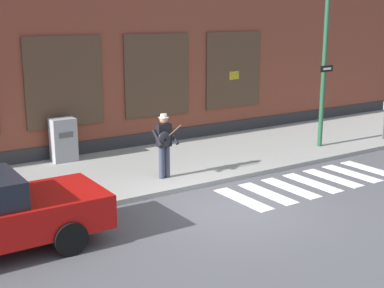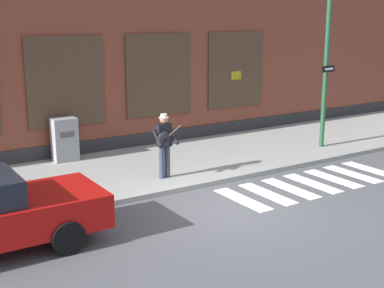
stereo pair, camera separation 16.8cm
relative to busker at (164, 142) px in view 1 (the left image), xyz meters
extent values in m
plane|color=#4C4C51|center=(0.25, -2.51, -1.13)|extent=(160.00, 160.00, 0.00)
cube|color=gray|center=(0.25, 1.34, -1.07)|extent=(28.00, 4.56, 0.13)
cube|color=brown|center=(0.25, 5.62, 2.27)|extent=(28.00, 4.00, 6.80)
cube|color=#28282B|center=(0.25, 3.60, -0.85)|extent=(28.00, 0.04, 0.55)
cube|color=#473323|center=(-1.36, 3.59, 1.33)|extent=(2.44, 0.06, 2.73)
cube|color=black|center=(-1.36, 3.58, 1.33)|extent=(2.32, 0.03, 2.61)
cube|color=#473323|center=(1.86, 3.59, 1.33)|extent=(2.44, 0.06, 2.73)
cube|color=black|center=(1.86, 3.58, 1.33)|extent=(2.32, 0.03, 2.61)
cube|color=#473323|center=(5.09, 3.59, 1.33)|extent=(2.44, 0.06, 2.73)
cube|color=black|center=(5.09, 3.58, 1.33)|extent=(2.32, 0.03, 2.61)
cube|color=yellow|center=(5.09, 3.57, 1.13)|extent=(0.44, 0.02, 0.30)
cube|color=silver|center=(0.92, -2.24, -1.12)|extent=(0.42, 1.90, 0.01)
cube|color=silver|center=(1.72, -2.24, -1.12)|extent=(0.42, 1.90, 0.01)
cube|color=silver|center=(2.51, -2.24, -1.12)|extent=(0.42, 1.90, 0.01)
cube|color=silver|center=(3.31, -2.24, -1.12)|extent=(0.42, 1.90, 0.01)
cube|color=silver|center=(4.11, -2.24, -1.12)|extent=(0.42, 1.90, 0.01)
cube|color=silver|center=(4.90, -2.24, -1.12)|extent=(0.42, 1.90, 0.01)
cube|color=silver|center=(5.70, -2.24, -1.12)|extent=(0.42, 1.90, 0.01)
cube|color=silver|center=(-2.83, -1.40, -0.39)|extent=(0.06, 0.24, 0.12)
cube|color=silver|center=(-2.83, -2.54, -0.39)|extent=(0.06, 0.24, 0.12)
cylinder|color=black|center=(-3.76, -1.10, -0.80)|extent=(0.66, 0.24, 0.66)
cylinder|color=black|center=(-3.75, -2.85, -0.80)|extent=(0.66, 0.24, 0.66)
cylinder|color=#33384C|center=(0.10, 0.03, -0.56)|extent=(0.15, 0.15, 0.88)
cylinder|color=#33384C|center=(-0.08, 0.02, -0.56)|extent=(0.15, 0.15, 0.88)
cube|color=black|center=(0.01, 0.04, 0.19)|extent=(0.40, 0.25, 0.61)
sphere|color=#9E7051|center=(0.01, 0.04, 0.60)|extent=(0.22, 0.22, 0.22)
cylinder|color=beige|center=(0.01, 0.04, 0.66)|extent=(0.28, 0.28, 0.02)
cylinder|color=beige|center=(0.01, 0.04, 0.71)|extent=(0.18, 0.18, 0.09)
cylinder|color=black|center=(0.25, -0.08, 0.15)|extent=(0.13, 0.52, 0.39)
cylinder|color=black|center=(-0.23, -0.05, 0.15)|extent=(0.13, 0.52, 0.39)
ellipsoid|color=black|center=(-0.08, -0.14, 0.11)|extent=(0.37, 0.15, 0.44)
cylinder|color=black|center=(-0.08, -0.20, 0.11)|extent=(0.09, 0.02, 0.09)
cylinder|color=brown|center=(0.18, -0.18, 0.29)|extent=(0.47, 0.07, 0.34)
cylinder|color=#1E472D|center=(6.19, 0.24, 1.70)|extent=(0.15, 0.15, 5.40)
cube|color=black|center=(6.20, 0.13, 1.60)|extent=(0.60, 0.08, 0.20)
cube|color=white|center=(6.20, 0.11, 1.60)|extent=(0.40, 0.05, 0.07)
cylinder|color=#47474C|center=(8.86, -0.25, -0.48)|extent=(0.06, 0.06, 1.05)
cube|color=gray|center=(-1.65, 3.17, -0.35)|extent=(0.73, 0.50, 1.31)
cube|color=#4C4C4C|center=(-1.65, 2.91, -0.15)|extent=(0.44, 0.02, 0.16)
camera|label=1|loc=(-6.99, -11.97, 3.33)|focal=50.00mm
camera|label=2|loc=(-6.85, -12.07, 3.33)|focal=50.00mm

